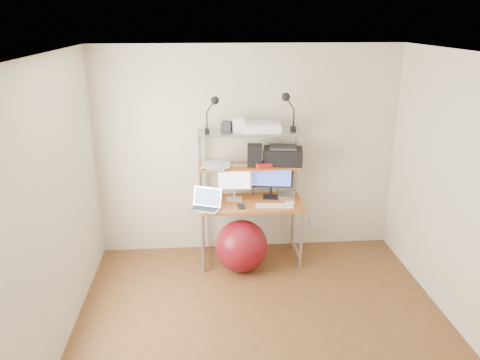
% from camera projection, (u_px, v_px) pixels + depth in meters
% --- Properties ---
extents(room, '(3.60, 3.60, 3.60)m').
position_uv_depth(room, '(269.00, 210.00, 3.91)').
color(room, brown).
rests_on(room, ground).
extents(computer_desk, '(1.20, 0.60, 1.57)m').
position_uv_depth(computer_desk, '(250.00, 183.00, 5.42)').
color(computer_desk, '#A75F20').
rests_on(computer_desk, ground).
extents(desktop, '(1.20, 0.60, 0.00)m').
position_uv_depth(desktop, '(251.00, 202.00, 5.43)').
color(desktop, '#A75F20').
rests_on(desktop, computer_desk).
extents(mid_shelf, '(1.18, 0.34, 0.00)m').
position_uv_depth(mid_shelf, '(250.00, 165.00, 5.42)').
color(mid_shelf, '#A75F20').
rests_on(mid_shelf, computer_desk).
extents(top_shelf, '(1.18, 0.34, 0.00)m').
position_uv_depth(top_shelf, '(250.00, 131.00, 5.28)').
color(top_shelf, '#A2A3A7').
rests_on(top_shelf, computer_desk).
extents(floor, '(3.60, 3.60, 0.00)m').
position_uv_depth(floor, '(266.00, 334.00, 4.32)').
color(floor, brown).
rests_on(floor, ground).
extents(wall_outlet, '(0.08, 0.01, 0.12)m').
position_uv_depth(wall_outlet, '(314.00, 222.00, 5.96)').
color(wall_outlet, white).
rests_on(wall_outlet, room).
extents(monitor_silver, '(0.41, 0.15, 0.45)m').
position_uv_depth(monitor_silver, '(234.00, 180.00, 5.44)').
color(monitor_silver, silver).
rests_on(monitor_silver, desktop).
extents(monitor_black, '(0.51, 0.17, 0.51)m').
position_uv_depth(monitor_black, '(271.00, 177.00, 5.50)').
color(monitor_black, black).
rests_on(monitor_black, desktop).
extents(laptop, '(0.41, 0.37, 0.29)m').
position_uv_depth(laptop, '(206.00, 204.00, 5.24)').
color(laptop, silver).
rests_on(laptop, desktop).
extents(keyboard, '(0.44, 0.17, 0.01)m').
position_uv_depth(keyboard, '(275.00, 206.00, 5.31)').
color(keyboard, white).
rests_on(keyboard, desktop).
extents(mouse, '(0.10, 0.07, 0.03)m').
position_uv_depth(mouse, '(290.00, 203.00, 5.36)').
color(mouse, white).
rests_on(mouse, desktop).
extents(mac_mini, '(0.23, 0.23, 0.04)m').
position_uv_depth(mac_mini, '(286.00, 195.00, 5.58)').
color(mac_mini, silver).
rests_on(mac_mini, desktop).
extents(phone, '(0.09, 0.14, 0.01)m').
position_uv_depth(phone, '(241.00, 206.00, 5.29)').
color(phone, black).
rests_on(phone, desktop).
extents(printer, '(0.49, 0.38, 0.21)m').
position_uv_depth(printer, '(283.00, 155.00, 5.43)').
color(printer, black).
rests_on(printer, mid_shelf).
extents(nas_cube, '(0.18, 0.18, 0.25)m').
position_uv_depth(nas_cube, '(255.00, 155.00, 5.36)').
color(nas_cube, black).
rests_on(nas_cube, mid_shelf).
extents(red_box, '(0.20, 0.17, 0.05)m').
position_uv_depth(red_box, '(264.00, 165.00, 5.33)').
color(red_box, red).
rests_on(red_box, mid_shelf).
extents(scanner, '(0.41, 0.27, 0.11)m').
position_uv_depth(scanner, '(262.00, 127.00, 5.26)').
color(scanner, white).
rests_on(scanner, top_shelf).
extents(box_white, '(0.14, 0.12, 0.15)m').
position_uv_depth(box_white, '(238.00, 125.00, 5.25)').
color(box_white, white).
rests_on(box_white, top_shelf).
extents(box_grey, '(0.13, 0.13, 0.11)m').
position_uv_depth(box_grey, '(227.00, 126.00, 5.29)').
color(box_grey, '#2C2B2E').
rests_on(box_grey, top_shelf).
extents(clip_lamp_left, '(0.16, 0.09, 0.41)m').
position_uv_depth(clip_lamp_left, '(213.00, 106.00, 5.10)').
color(clip_lamp_left, black).
rests_on(clip_lamp_left, top_shelf).
extents(clip_lamp_right, '(0.17, 0.10, 0.44)m').
position_uv_depth(clip_lamp_right, '(287.00, 103.00, 5.17)').
color(clip_lamp_right, black).
rests_on(clip_lamp_right, top_shelf).
extents(exercise_ball, '(0.60, 0.60, 0.60)m').
position_uv_depth(exercise_ball, '(242.00, 246.00, 5.34)').
color(exercise_ball, maroon).
rests_on(exercise_ball, floor).
extents(paper_stack, '(0.36, 0.40, 0.03)m').
position_uv_depth(paper_stack, '(216.00, 165.00, 5.37)').
color(paper_stack, white).
rests_on(paper_stack, mid_shelf).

